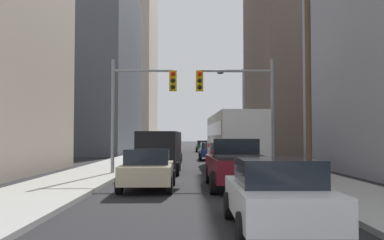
% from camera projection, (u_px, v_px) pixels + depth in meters
% --- Properties ---
extents(sidewalk_left, '(3.39, 160.00, 0.15)m').
position_uv_depth(sidewalk_left, '(149.00, 152.00, 53.31)').
color(sidewalk_left, '#9E9E99').
rests_on(sidewalk_left, ground).
extents(sidewalk_right, '(3.39, 160.00, 0.15)m').
position_uv_depth(sidewalk_right, '(232.00, 152.00, 53.37)').
color(sidewalk_right, '#9E9E99').
rests_on(sidewalk_right, ground).
extents(city_bus, '(2.79, 11.56, 3.40)m').
position_uv_depth(city_bus, '(233.00, 138.00, 27.31)').
color(city_bus, silver).
rests_on(city_bus, ground).
extents(pickup_truck_maroon, '(2.20, 5.46, 1.90)m').
position_uv_depth(pickup_truck_maroon, '(236.00, 164.00, 16.48)').
color(pickup_truck_maroon, maroon).
rests_on(pickup_truck_maroon, ground).
extents(cargo_van_black, '(2.19, 5.28, 2.26)m').
position_uv_depth(cargo_van_black, '(160.00, 150.00, 23.23)').
color(cargo_van_black, black).
rests_on(cargo_van_black, ground).
extents(sedan_white, '(1.95, 4.21, 1.52)m').
position_uv_depth(sedan_white, '(276.00, 194.00, 8.86)').
color(sedan_white, white).
rests_on(sedan_white, ground).
extents(sedan_beige, '(1.95, 4.23, 1.52)m').
position_uv_depth(sedan_beige, '(148.00, 169.00, 15.93)').
color(sedan_beige, '#C6B793').
rests_on(sedan_beige, ground).
extents(sedan_red, '(1.95, 4.21, 1.52)m').
position_uv_depth(sedan_red, '(170.00, 152.00, 33.72)').
color(sedan_red, maroon).
rests_on(sedan_red, ground).
extents(sedan_navy, '(1.95, 4.23, 1.52)m').
position_uv_depth(sedan_navy, '(210.00, 151.00, 36.74)').
color(sedan_navy, '#141E4C').
rests_on(sedan_navy, ground).
extents(sedan_green, '(1.95, 4.25, 1.52)m').
position_uv_depth(sedan_green, '(203.00, 146.00, 57.60)').
color(sedan_green, '#195938').
rests_on(sedan_green, ground).
extents(traffic_signal_near_left, '(3.38, 0.44, 6.00)m').
position_uv_depth(traffic_signal_near_left, '(140.00, 97.00, 21.93)').
color(traffic_signal_near_left, gray).
rests_on(traffic_signal_near_left, ground).
extents(traffic_signal_near_right, '(4.05, 0.44, 6.00)m').
position_uv_depth(traffic_signal_near_right, '(239.00, 97.00, 21.96)').
color(traffic_signal_near_right, gray).
rests_on(traffic_signal_near_right, ground).
extents(utility_pole_right, '(2.20, 0.28, 10.37)m').
position_uv_depth(utility_pole_right, '(308.00, 64.00, 20.48)').
color(utility_pole_right, brown).
rests_on(utility_pole_right, ground).
extents(street_lamp_right, '(2.24, 0.32, 7.50)m').
position_uv_depth(street_lamp_right, '(239.00, 106.00, 34.50)').
color(street_lamp_right, gray).
rests_on(street_lamp_right, ground).
extents(building_left_mid_office, '(15.31, 20.30, 20.53)m').
position_uv_depth(building_left_mid_office, '(70.00, 69.00, 51.84)').
color(building_left_mid_office, '#4C515B').
rests_on(building_left_mid_office, ground).
extents(building_right_mid_block, '(14.48, 20.52, 30.43)m').
position_uv_depth(building_right_mid_block, '(313.00, 29.00, 51.93)').
color(building_right_mid_block, '#66564C').
rests_on(building_right_mid_block, ground).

